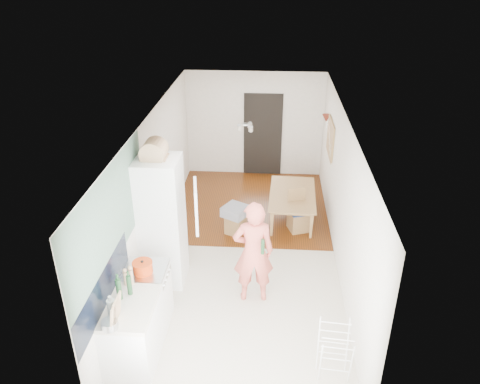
# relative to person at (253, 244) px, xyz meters

# --- Properties ---
(room_shell) EXTENTS (3.20, 7.00, 2.50)m
(room_shell) POSITION_rel_person_xyz_m (-0.19, 1.18, 0.25)
(room_shell) COLOR silver
(room_shell) RESTS_ON ground
(floor) EXTENTS (3.20, 7.00, 0.01)m
(floor) POSITION_rel_person_xyz_m (-0.19, 1.18, -1.00)
(floor) COLOR beige
(floor) RESTS_ON ground
(wood_floor_overlay) EXTENTS (3.20, 3.30, 0.01)m
(wood_floor_overlay) POSITION_rel_person_xyz_m (-0.19, 3.03, -0.99)
(wood_floor_overlay) COLOR #612B09
(wood_floor_overlay) RESTS_ON room_shell
(sage_wall_panel) EXTENTS (0.02, 3.00, 1.30)m
(sage_wall_panel) POSITION_rel_person_xyz_m (-1.78, -0.82, 0.85)
(sage_wall_panel) COLOR slate
(sage_wall_panel) RESTS_ON room_shell
(tile_splashback) EXTENTS (0.02, 1.90, 0.50)m
(tile_splashback) POSITION_rel_person_xyz_m (-1.77, -1.37, 0.15)
(tile_splashback) COLOR black
(tile_splashback) RESTS_ON room_shell
(doorway_recess) EXTENTS (0.90, 0.04, 2.00)m
(doorway_recess) POSITION_rel_person_xyz_m (0.01, 4.66, 0.00)
(doorway_recess) COLOR black
(doorway_recess) RESTS_ON room_shell
(base_cabinet) EXTENTS (0.60, 0.90, 0.86)m
(base_cabinet) POSITION_rel_person_xyz_m (-1.49, -1.37, -0.57)
(base_cabinet) COLOR white
(base_cabinet) RESTS_ON room_shell
(worktop) EXTENTS (0.62, 0.92, 0.06)m
(worktop) POSITION_rel_person_xyz_m (-1.49, -1.37, -0.11)
(worktop) COLOR #F2E6CF
(worktop) RESTS_ON room_shell
(range_cooker) EXTENTS (0.60, 0.60, 0.88)m
(range_cooker) POSITION_rel_person_xyz_m (-1.49, -0.62, -0.56)
(range_cooker) COLOR white
(range_cooker) RESTS_ON room_shell
(cooker_top) EXTENTS (0.60, 0.60, 0.04)m
(cooker_top) POSITION_rel_person_xyz_m (-1.49, -0.62, -0.10)
(cooker_top) COLOR #B4B5B7
(cooker_top) RESTS_ON room_shell
(fridge_housing) EXTENTS (0.66, 0.66, 2.15)m
(fridge_housing) POSITION_rel_person_xyz_m (-1.46, 0.40, 0.08)
(fridge_housing) COLOR white
(fridge_housing) RESTS_ON room_shell
(fridge_door) EXTENTS (0.14, 0.56, 0.70)m
(fridge_door) POSITION_rel_person_xyz_m (-0.85, 0.10, 0.55)
(fridge_door) COLOR white
(fridge_door) RESTS_ON room_shell
(fridge_interior) EXTENTS (0.02, 0.52, 0.66)m
(fridge_interior) POSITION_rel_person_xyz_m (-1.15, 0.40, 0.55)
(fridge_interior) COLOR white
(fridge_interior) RESTS_ON room_shell
(pinboard) EXTENTS (0.03, 0.90, 0.70)m
(pinboard) POSITION_rel_person_xyz_m (1.39, 3.08, 0.55)
(pinboard) COLOR #D6B672
(pinboard) RESTS_ON room_shell
(pinboard_frame) EXTENTS (0.00, 0.94, 0.74)m
(pinboard_frame) POSITION_rel_person_xyz_m (1.38, 3.08, 0.55)
(pinboard_frame) COLOR olive
(pinboard_frame) RESTS_ON room_shell
(wall_sconce) EXTENTS (0.18, 0.18, 0.16)m
(wall_sconce) POSITION_rel_person_xyz_m (1.35, 3.73, 0.75)
(wall_sconce) COLOR maroon
(wall_sconce) RESTS_ON room_shell
(person) EXTENTS (0.77, 0.55, 2.00)m
(person) POSITION_rel_person_xyz_m (0.00, 0.00, 0.00)
(person) COLOR #DA5F51
(person) RESTS_ON floor
(dining_table) EXTENTS (0.82, 1.40, 0.48)m
(dining_table) POSITION_rel_person_xyz_m (0.70, 2.52, -0.76)
(dining_table) COLOR olive
(dining_table) RESTS_ON floor
(dining_chair) EXTENTS (0.45, 0.45, 0.84)m
(dining_chair) POSITION_rel_person_xyz_m (0.79, 2.07, -0.58)
(dining_chair) COLOR olive
(dining_chair) RESTS_ON floor
(stool) EXTENTS (0.42, 0.42, 0.42)m
(stool) POSITION_rel_person_xyz_m (-0.42, 1.88, -0.79)
(stool) COLOR olive
(stool) RESTS_ON floor
(grey_drape) EXTENTS (0.57, 0.57, 0.19)m
(grey_drape) POSITION_rel_person_xyz_m (-0.42, 1.83, -0.49)
(grey_drape) COLOR gray
(grey_drape) RESTS_ON stool
(drying_rack) EXTENTS (0.42, 0.38, 0.76)m
(drying_rack) POSITION_rel_person_xyz_m (1.09, -1.45, -0.62)
(drying_rack) COLOR white
(drying_rack) RESTS_ON floor
(bread_bin) EXTENTS (0.43, 0.41, 0.20)m
(bread_bin) POSITION_rel_person_xyz_m (-1.49, 0.44, 1.25)
(bread_bin) COLOR tan
(bread_bin) RESTS_ON fridge_housing
(red_casserole) EXTENTS (0.30, 0.30, 0.16)m
(red_casserole) POSITION_rel_person_xyz_m (-1.49, -0.69, 0.00)
(red_casserole) COLOR red
(red_casserole) RESTS_ON cooker_top
(steel_pan) EXTENTS (0.20, 0.20, 0.10)m
(steel_pan) POSITION_rel_person_xyz_m (-1.60, -1.77, -0.03)
(steel_pan) COLOR #B4B5B7
(steel_pan) RESTS_ON worktop
(held_bottle) EXTENTS (0.05, 0.05, 0.25)m
(held_bottle) POSITION_rel_person_xyz_m (0.14, -0.15, 0.06)
(held_bottle) COLOR #1B3E1F
(held_bottle) RESTS_ON person
(bottle_a) EXTENTS (0.07, 0.07, 0.30)m
(bottle_a) POSITION_rel_person_xyz_m (-1.64, -1.26, 0.07)
(bottle_a) COLOR #1B3E1F
(bottle_a) RESTS_ON worktop
(bottle_b) EXTENTS (0.08, 0.08, 0.28)m
(bottle_b) POSITION_rel_person_xyz_m (-1.53, -1.15, 0.06)
(bottle_b) COLOR #1B3E1F
(bottle_b) RESTS_ON worktop
(bottle_c) EXTENTS (0.12, 0.12, 0.24)m
(bottle_c) POSITION_rel_person_xyz_m (-1.63, -1.58, 0.04)
(bottle_c) COLOR silver
(bottle_c) RESTS_ON worktop
(pepper_mill_front) EXTENTS (0.07, 0.07, 0.20)m
(pepper_mill_front) POSITION_rel_person_xyz_m (-1.64, -0.97, 0.02)
(pepper_mill_front) COLOR tan
(pepper_mill_front) RESTS_ON worktop
(pepper_mill_back) EXTENTS (0.06, 0.06, 0.23)m
(pepper_mill_back) POSITION_rel_person_xyz_m (-1.57, -0.95, 0.04)
(pepper_mill_back) COLOR tan
(pepper_mill_back) RESTS_ON worktop
(chopping_boards) EXTENTS (0.05, 0.26, 0.35)m
(chopping_boards) POSITION_rel_person_xyz_m (-1.54, -1.69, 0.10)
(chopping_boards) COLOR tan
(chopping_boards) RESTS_ON worktop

